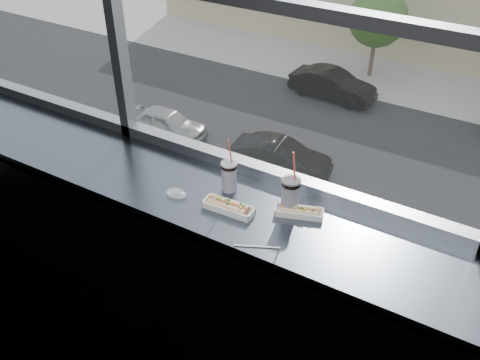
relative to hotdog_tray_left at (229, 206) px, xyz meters
The scene contains 14 objects.
wall_back_lower 0.68m from the hotdog_tray_left, 71.85° to the left, with size 6.00×6.00×0.00m, color black.
counter 0.14m from the hotdog_tray_left, 29.91° to the left, with size 6.00×0.55×0.06m, color #535C67.
counter_fascia 0.62m from the hotdog_tray_left, 59.82° to the right, with size 6.00×0.04×1.04m, color #535C67.
hotdog_tray_left is the anchor object (origin of this frame).
hotdog_tray_right 0.34m from the hotdog_tray_left, 24.83° to the left, with size 0.24×0.15×0.06m.
soda_cup_left 0.18m from the hotdog_tray_left, 120.13° to the left, with size 0.08×0.08×0.30m.
soda_cup_right 0.30m from the hotdog_tray_left, 30.74° to the left, with size 0.09×0.09×0.35m.
loose_straw 0.29m from the hotdog_tray_left, 32.97° to the right, with size 0.01×0.01×0.20m, color white.
wrapper 0.29m from the hotdog_tray_left, behind, with size 0.10×0.07×0.03m, color silver.
street_asphalt 23.66m from the hotdog_tray_left, 89.69° to the left, with size 80.00×10.00×0.06m, color black.
car_far_a 27.95m from the hotdog_tray_left, 108.69° to the left, with size 6.36×2.65×2.12m, color black.
car_near_b 21.09m from the hotdog_tray_left, 114.43° to the left, with size 5.93×2.47×1.98m, color black.
car_near_a 24.02m from the hotdog_tray_left, 129.88° to the left, with size 5.63×2.34×1.88m, color gray.
tree_left 30.51m from the hotdog_tray_left, 104.62° to the left, with size 3.36×3.36×5.25m.
Camera 1 is at (0.94, -0.54, 2.70)m, focal length 40.00 mm.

